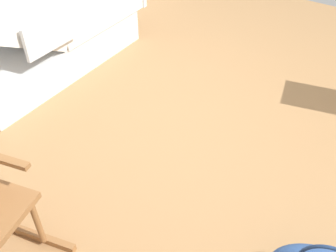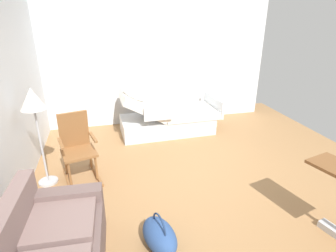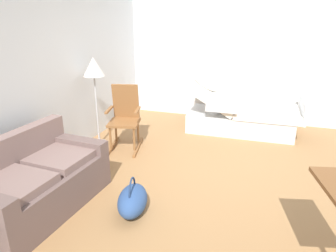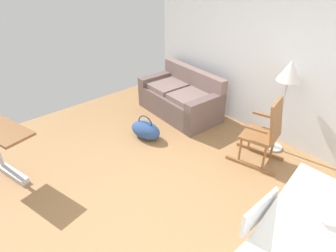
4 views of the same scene
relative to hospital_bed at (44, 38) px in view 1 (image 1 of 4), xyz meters
name	(u,v)px [view 1 (image 1 of 4)]	position (x,y,z in m)	size (l,w,h in m)	color
ground_plane	(200,131)	(-1.82, 0.02, -0.31)	(6.34, 6.34, 0.00)	#9E7247
hospital_bed	(44,38)	(0.00, 0.00, 0.00)	(1.06, 2.08, 1.06)	silver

